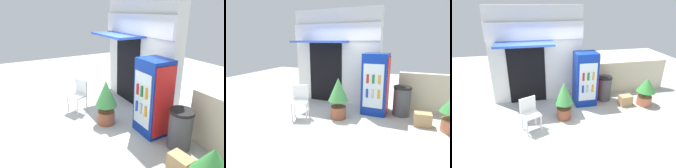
{
  "view_description": "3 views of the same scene",
  "coord_description": "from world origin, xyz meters",
  "views": [
    {
      "loc": [
        4.33,
        -1.85,
        2.72
      ],
      "look_at": [
        0.21,
        0.4,
        1.05
      ],
      "focal_mm": 33.58,
      "sensor_mm": 36.0,
      "label": 1
    },
    {
      "loc": [
        1.98,
        -4.18,
        2.1
      ],
      "look_at": [
        0.06,
        0.46,
        0.92
      ],
      "focal_mm": 29.79,
      "sensor_mm": 36.0,
      "label": 2
    },
    {
      "loc": [
        -0.78,
        -4.4,
        3.17
      ],
      "look_at": [
        0.18,
        0.43,
        1.02
      ],
      "focal_mm": 30.42,
      "sensor_mm": 36.0,
      "label": 3
    }
  ],
  "objects": [
    {
      "name": "ground",
      "position": [
        0.0,
        0.0,
        0.0
      ],
      "size": [
        16.0,
        16.0,
        0.0
      ],
      "primitive_type": "plane",
      "color": "#B2B2AD"
    },
    {
      "name": "storefront_building",
      "position": [
        -0.49,
        1.67,
        1.57
      ],
      "size": [
        2.96,
        1.15,
        3.09
      ],
      "color": "silver",
      "rests_on": "ground"
    },
    {
      "name": "drink_cooler",
      "position": [
        1.0,
        1.02,
        0.88
      ],
      "size": [
        0.71,
        0.64,
        1.75
      ],
      "color": "#0C2D9E",
      "rests_on": "ground"
    },
    {
      "name": "plastic_chair",
      "position": [
        -0.83,
        -0.08,
        0.54
      ],
      "size": [
        0.56,
        0.53,
        0.91
      ],
      "color": "white",
      "rests_on": "ground"
    },
    {
      "name": "potted_plant_near_shop",
      "position": [
        0.15,
        0.27,
        0.66
      ],
      "size": [
        0.54,
        0.54,
        1.13
      ],
      "color": "#995138",
      "rests_on": "ground"
    },
    {
      "name": "trash_bin",
      "position": [
        1.74,
        1.15,
        0.43
      ],
      "size": [
        0.49,
        0.49,
        0.85
      ],
      "color": "#47474C",
      "rests_on": "ground"
    },
    {
      "name": "cardboard_box",
      "position": [
        2.29,
        0.63,
        0.17
      ],
      "size": [
        0.43,
        0.3,
        0.34
      ],
      "primitive_type": "cube",
      "rotation": [
        0.0,
        0.0,
        0.08
      ],
      "color": "tan",
      "rests_on": "ground"
    }
  ]
}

